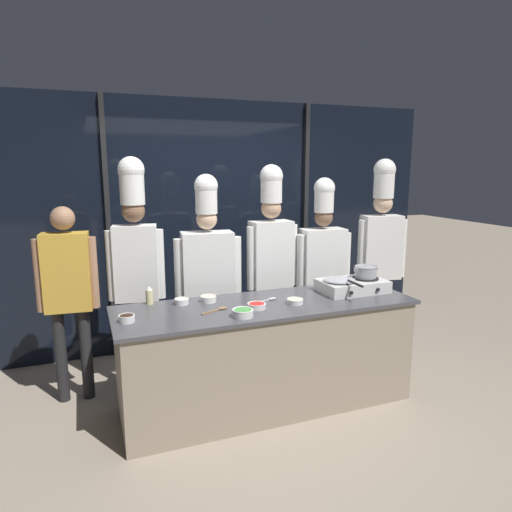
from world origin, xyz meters
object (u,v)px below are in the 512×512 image
Objects in this scene: prep_bowl_noodles at (295,301)px; prep_bowl_scallions at (243,312)px; prep_bowl_chicken at (208,298)px; serving_spoon_solid at (219,309)px; portable_stove at (352,285)px; prep_bowl_soy_glaze at (127,318)px; prep_bowl_bell_pepper at (257,305)px; chef_line at (271,251)px; frying_pan at (340,278)px; chef_pastry at (322,259)px; chef_apprentice at (381,242)px; chef_head at (135,253)px; serving_spoon_slotted at (269,299)px; prep_bowl_bean_sprouts at (182,301)px; squeeze_bottle_oil at (149,295)px; stock_pot at (366,271)px; chef_sous at (208,267)px; person_guest at (68,284)px.

prep_bowl_scallions is at bearing -162.98° from prep_bowl_noodles.
serving_spoon_solid is at bearing -84.64° from prep_bowl_chicken.
portable_stove is 4.99× the size of prep_bowl_soy_glaze.
chef_line reaches higher than prep_bowl_bell_pepper.
frying_pan is 0.62m from chef_pastry.
prep_bowl_scallions is 0.08× the size of chef_apprentice.
prep_bowl_bell_pepper is 1.20m from chef_head.
prep_bowl_bell_pepper is 0.25m from serving_spoon_slotted.
serving_spoon_solid is 0.12× the size of chef_line.
chef_line is 0.97× the size of chef_apprentice.
frying_pan is 1.81m from chef_head.
prep_bowl_bean_sprouts is at bearing 172.69° from frying_pan.
frying_pan is at bearing -9.64° from squeeze_bottle_oil.
prep_bowl_noodles is 0.84× the size of prep_bowl_scallions.
stock_pot reaches higher than portable_stove.
chef_pastry reaches higher than prep_bowl_bean_sprouts.
chef_sous is (-0.53, 0.74, 0.17)m from prep_bowl_noodles.
stock_pot reaches higher than prep_bowl_bell_pepper.
chef_head is 1.00× the size of chef_apprentice.
prep_bowl_bean_sprouts is at bearing 176.88° from prep_bowl_chicken.
prep_bowl_bean_sprouts is (-1.51, 0.17, -0.03)m from portable_stove.
prep_bowl_noodles is 0.53m from prep_bowl_scallions.
serving_spoon_slotted is 0.12× the size of chef_line.
prep_bowl_scallions is 0.08× the size of chef_sous.
squeeze_bottle_oil is 0.99m from serving_spoon_slotted.
serving_spoon_slotted and serving_spoon_solid have the same top height.
chef_pastry reaches higher than prep_bowl_scallions.
prep_bowl_soy_glaze is at bearing -176.80° from stock_pot.
frying_pan is 1.64m from squeeze_bottle_oil.
chef_sous is at bearing 9.14° from chef_apprentice.
chef_pastry is (1.20, 0.00, -0.01)m from chef_sous.
serving_spoon_slotted is 0.71m from chef_sous.
prep_bowl_soy_glaze is at bearing 167.15° from prep_bowl_scallions.
serving_spoon_slotted is (0.35, 0.32, -0.03)m from prep_bowl_scallions.
prep_bowl_soy_glaze is 0.84m from person_guest.
prep_bowl_scallions is at bearing -163.52° from frying_pan.
stock_pot is 0.92× the size of serving_spoon_slotted.
person_guest is at bearing 9.08° from chef_apprentice.
squeeze_bottle_oil is 0.08× the size of chef_line.
chef_head reaches higher than prep_bowl_bell_pepper.
frying_pan is at bearing 156.33° from chef_sous.
chef_line is (1.85, 0.04, 0.16)m from person_guest.
serving_spoon_solid is at bearing 173.92° from prep_bowl_noodles.
prep_bowl_soy_glaze is (-2.10, -0.12, -0.14)m from stock_pot.
prep_bowl_chicken is at bearing 173.62° from stock_pot.
frying_pan is 4.28× the size of prep_bowl_bean_sprouts.
serving_spoon_solid is 0.13× the size of chef_sous.
chef_apprentice is (1.67, 0.71, 0.30)m from prep_bowl_bell_pepper.
prep_bowl_bell_pepper is at bearing -169.82° from frying_pan.
prep_bowl_soy_glaze reaches higher than serving_spoon_slotted.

